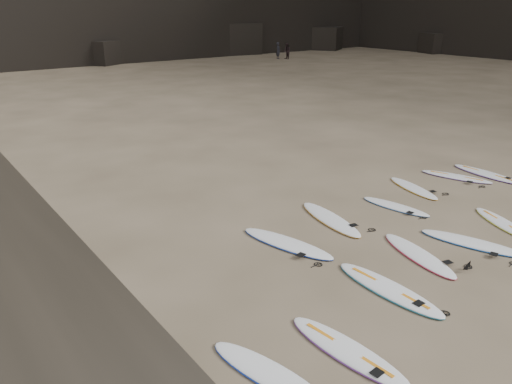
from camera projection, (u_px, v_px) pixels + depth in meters
ground at (441, 253)px, 12.49m from camera, size 240.00×240.00×0.00m
surfboard_0 at (347, 350)px, 8.92m from camera, size 0.84×2.67×0.09m
surfboard_1 at (389, 288)px, 10.83m from camera, size 0.69×2.79×0.10m
surfboard_2 at (419, 255)px, 12.30m from camera, size 1.23×2.62×0.09m
surfboard_3 at (472, 243)px, 12.91m from camera, size 1.42×2.72×0.10m
surfboard_4 at (503, 223)px, 14.07m from camera, size 1.46×2.33×0.08m
surfboard_5 at (287, 243)px, 12.88m from camera, size 1.33×2.86×0.10m
surfboard_6 at (330, 219)px, 14.33m from camera, size 1.15×2.83×0.10m
surfboard_7 at (395, 206)px, 15.23m from camera, size 0.89×2.28×0.08m
surfboard_8 at (413, 188)px, 16.74m from camera, size 1.15×2.41×0.08m
surfboard_9 at (456, 177)px, 17.83m from camera, size 1.35×2.51×0.09m
surfboard_10 at (487, 174)px, 18.10m from camera, size 0.80×2.72×0.10m
surfboard_11 at (268, 372)px, 8.39m from camera, size 1.13×2.49×0.09m
person_a at (278, 51)px, 55.27m from camera, size 0.52×0.71×1.78m
person_b at (287, 51)px, 54.98m from camera, size 0.77×0.93×1.72m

